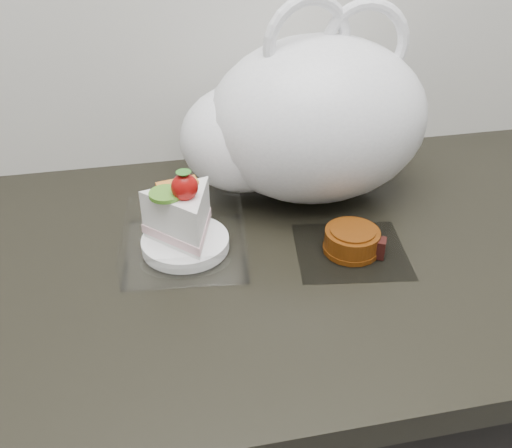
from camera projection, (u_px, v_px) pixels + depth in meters
counter at (256, 442)px, 1.08m from camera, size 2.04×0.64×0.90m
cake_tray at (184, 230)px, 0.81m from camera, size 0.19×0.19×0.13m
mooncake_wrap at (352, 243)px, 0.82m from camera, size 0.18×0.17×0.04m
plastic_bag at (303, 122)px, 0.90m from camera, size 0.40×0.29×0.32m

